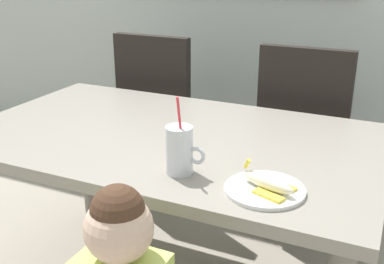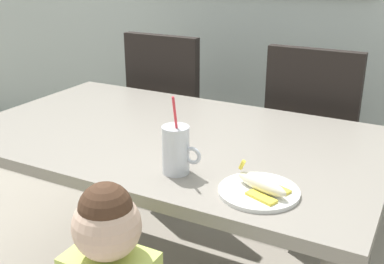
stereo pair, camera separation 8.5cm
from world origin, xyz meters
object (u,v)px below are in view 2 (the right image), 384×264
at_px(dining_table, 172,154).
at_px(dining_chair_left, 173,108).
at_px(snack_plate, 259,191).
at_px(milk_cup, 176,152).
at_px(peeled_banana, 262,185).
at_px(dining_chair_right, 314,132).

height_order(dining_table, dining_chair_left, dining_chair_left).
distance_m(dining_chair_left, snack_plate, 1.34).
relative_size(dining_chair_left, milk_cup, 3.82).
height_order(snack_plate, peeled_banana, peeled_banana).
xyz_separation_m(dining_chair_left, peeled_banana, (0.88, -1.01, 0.20)).
height_order(dining_chair_right, milk_cup, dining_chair_right).
xyz_separation_m(milk_cup, snack_plate, (0.27, -0.01, -0.06)).
xyz_separation_m(dining_table, dining_chair_right, (0.37, 0.71, -0.08)).
relative_size(dining_chair_left, peeled_banana, 5.50).
xyz_separation_m(dining_chair_right, peeled_banana, (0.09, -1.01, 0.20)).
height_order(dining_table, dining_chair_right, dining_chair_right).
bearing_deg(peeled_banana, dining_chair_left, 130.89).
bearing_deg(dining_table, dining_chair_left, 119.87).
bearing_deg(milk_cup, dining_chair_left, 120.75).
distance_m(dining_table, peeled_banana, 0.57).
relative_size(dining_table, peeled_banana, 8.89).
bearing_deg(dining_chair_right, dining_chair_left, -0.02).
distance_m(dining_table, milk_cup, 0.37).
xyz_separation_m(dining_table, dining_chair_left, (-0.41, 0.71, -0.08)).
relative_size(milk_cup, peeled_banana, 1.44).
bearing_deg(snack_plate, dining_chair_right, 94.80).
relative_size(dining_table, dining_chair_right, 1.62).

